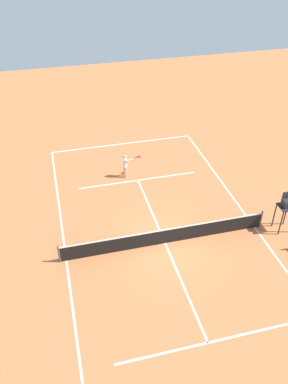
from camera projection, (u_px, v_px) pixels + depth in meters
ground_plane at (165, 243)px, 21.19m from camera, size 60.00×60.00×0.00m
court_lines at (165, 243)px, 21.18m from camera, size 10.55×22.42×0.01m
tennis_net at (165, 236)px, 20.89m from camera, size 11.15×0.10×1.07m
player_serving at (126, 164)px, 25.78m from camera, size 1.30×0.56×1.65m
tennis_ball at (129, 198)px, 24.40m from camera, size 0.07×0.07×0.07m
umpire_chair at (286, 206)px, 21.18m from camera, size 0.80×0.80×2.41m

